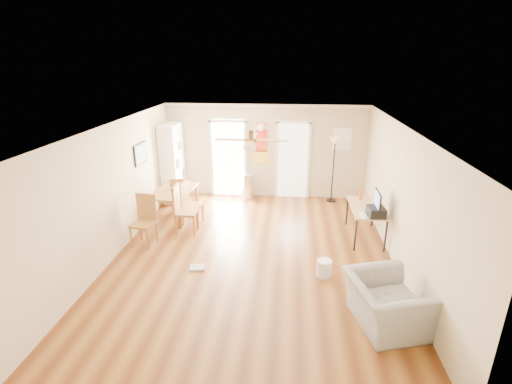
# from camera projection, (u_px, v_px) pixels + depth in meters

# --- Properties ---
(floor) EXTENTS (7.00, 7.00, 0.00)m
(floor) POSITION_uv_depth(u_px,v_px,m) (253.00, 256.00, 7.53)
(floor) COLOR brown
(floor) RESTS_ON ground
(ceiling) EXTENTS (5.50, 7.00, 0.00)m
(ceiling) POSITION_uv_depth(u_px,v_px,m) (253.00, 127.00, 6.65)
(ceiling) COLOR silver
(ceiling) RESTS_ON floor
(wall_back) EXTENTS (5.50, 0.04, 2.60)m
(wall_back) POSITION_uv_depth(u_px,v_px,m) (266.00, 152.00, 10.36)
(wall_back) COLOR beige
(wall_back) RESTS_ON floor
(wall_front) EXTENTS (5.50, 0.04, 2.60)m
(wall_front) POSITION_uv_depth(u_px,v_px,m) (218.00, 314.00, 3.81)
(wall_front) COLOR beige
(wall_front) RESTS_ON floor
(wall_left) EXTENTS (0.04, 7.00, 2.60)m
(wall_left) POSITION_uv_depth(u_px,v_px,m) (114.00, 191.00, 7.33)
(wall_left) COLOR beige
(wall_left) RESTS_ON floor
(wall_right) EXTENTS (0.04, 7.00, 2.60)m
(wall_right) POSITION_uv_depth(u_px,v_px,m) (402.00, 200.00, 6.85)
(wall_right) COLOR beige
(wall_right) RESTS_ON floor
(crown_molding) EXTENTS (5.50, 7.00, 0.08)m
(crown_molding) POSITION_uv_depth(u_px,v_px,m) (253.00, 129.00, 6.66)
(crown_molding) COLOR white
(crown_molding) RESTS_ON wall_back
(kitchen_doorway) EXTENTS (0.90, 0.10, 2.10)m
(kitchen_doorway) POSITION_uv_depth(u_px,v_px,m) (229.00, 159.00, 10.53)
(kitchen_doorway) COLOR white
(kitchen_doorway) RESTS_ON wall_back
(bathroom_doorway) EXTENTS (0.80, 0.10, 2.10)m
(bathroom_doorway) POSITION_uv_depth(u_px,v_px,m) (293.00, 161.00, 10.37)
(bathroom_doorway) COLOR white
(bathroom_doorway) RESTS_ON wall_back
(wall_decal) EXTENTS (0.46, 0.03, 1.10)m
(wall_decal) POSITION_uv_depth(u_px,v_px,m) (261.00, 143.00, 10.27)
(wall_decal) COLOR red
(wall_decal) RESTS_ON wall_back
(ac_grille) EXTENTS (0.50, 0.04, 0.60)m
(ac_grille) POSITION_uv_depth(u_px,v_px,m) (342.00, 139.00, 10.02)
(ac_grille) COLOR white
(ac_grille) RESTS_ON wall_back
(framed_poster) EXTENTS (0.04, 0.66, 0.48)m
(framed_poster) POSITION_uv_depth(u_px,v_px,m) (140.00, 154.00, 8.50)
(framed_poster) COLOR black
(framed_poster) RESTS_ON wall_left
(ceiling_fan) EXTENTS (1.24, 1.24, 0.20)m
(ceiling_fan) POSITION_uv_depth(u_px,v_px,m) (251.00, 140.00, 6.42)
(ceiling_fan) COLOR #593819
(ceiling_fan) RESTS_ON ceiling
(bookshelf) EXTENTS (0.68, 1.03, 2.12)m
(bookshelf) POSITION_uv_depth(u_px,v_px,m) (173.00, 163.00, 10.19)
(bookshelf) COLOR white
(bookshelf) RESTS_ON floor
(dining_table) EXTENTS (0.97, 1.48, 0.70)m
(dining_table) POSITION_uv_depth(u_px,v_px,m) (174.00, 203.00, 9.26)
(dining_table) COLOR olive
(dining_table) RESTS_ON floor
(dining_chair_right_a) EXTENTS (0.48, 0.48, 1.02)m
(dining_chair_right_a) POSITION_uv_depth(u_px,v_px,m) (192.00, 203.00, 8.84)
(dining_chair_right_a) COLOR #AD7637
(dining_chair_right_a) RESTS_ON floor
(dining_chair_right_b) EXTENTS (0.47, 0.47, 1.12)m
(dining_chair_right_b) POSITION_uv_depth(u_px,v_px,m) (186.00, 210.00, 8.34)
(dining_chair_right_b) COLOR #A16A34
(dining_chair_right_b) RESTS_ON floor
(dining_chair_near) EXTENTS (0.51, 0.51, 1.08)m
(dining_chair_near) POSITION_uv_depth(u_px,v_px,m) (143.00, 221.00, 7.79)
(dining_chair_near) COLOR #A97336
(dining_chair_near) RESTS_ON floor
(dining_chair_far) EXTENTS (0.45, 0.45, 0.92)m
(dining_chair_far) POSITION_uv_depth(u_px,v_px,m) (179.00, 194.00, 9.56)
(dining_chair_far) COLOR brown
(dining_chair_far) RESTS_ON floor
(trash_can) EXTENTS (0.42, 0.42, 0.72)m
(trash_can) POSITION_uv_depth(u_px,v_px,m) (248.00, 186.00, 10.46)
(trash_can) COLOR silver
(trash_can) RESTS_ON floor
(torchiere_lamp) EXTENTS (0.42, 0.42, 1.77)m
(torchiere_lamp) POSITION_uv_depth(u_px,v_px,m) (333.00, 170.00, 10.10)
(torchiere_lamp) COLOR black
(torchiere_lamp) RESTS_ON floor
(computer_desk) EXTENTS (0.68, 1.36, 0.73)m
(computer_desk) POSITION_uv_depth(u_px,v_px,m) (365.00, 222.00, 8.18)
(computer_desk) COLOR tan
(computer_desk) RESTS_ON floor
(imac) EXTENTS (0.24, 0.54, 0.51)m
(imac) POSITION_uv_depth(u_px,v_px,m) (377.00, 203.00, 7.58)
(imac) COLOR black
(imac) RESTS_ON computer_desk
(keyboard) EXTENTS (0.14, 0.37, 0.01)m
(keyboard) POSITION_uv_depth(u_px,v_px,m) (363.00, 215.00, 7.60)
(keyboard) COLOR silver
(keyboard) RESTS_ON computer_desk
(printer) EXTENTS (0.35, 0.40, 0.19)m
(printer) POSITION_uv_depth(u_px,v_px,m) (376.00, 212.00, 7.55)
(printer) COLOR black
(printer) RESTS_ON computer_desk
(orange_bottle) EXTENTS (0.09, 0.09, 0.22)m
(orange_bottle) POSITION_uv_depth(u_px,v_px,m) (361.00, 195.00, 8.45)
(orange_bottle) COLOR #D45812
(orange_bottle) RESTS_ON computer_desk
(wastebasket_a) EXTENTS (0.33, 0.33, 0.32)m
(wastebasket_a) POSITION_uv_depth(u_px,v_px,m) (324.00, 268.00, 6.78)
(wastebasket_a) COLOR silver
(wastebasket_a) RESTS_ON floor
(wastebasket_b) EXTENTS (0.34, 0.34, 0.32)m
(wastebasket_b) POSITION_uv_depth(u_px,v_px,m) (357.00, 279.00, 6.45)
(wastebasket_b) COLOR silver
(wastebasket_b) RESTS_ON floor
(floor_cloth) EXTENTS (0.31, 0.27, 0.04)m
(floor_cloth) POSITION_uv_depth(u_px,v_px,m) (198.00, 268.00, 7.07)
(floor_cloth) COLOR #AAABA5
(floor_cloth) RESTS_ON floor
(armchair) EXTENTS (1.25, 1.35, 0.74)m
(armchair) POSITION_uv_depth(u_px,v_px,m) (386.00, 303.00, 5.48)
(armchair) COLOR gray
(armchair) RESTS_ON floor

